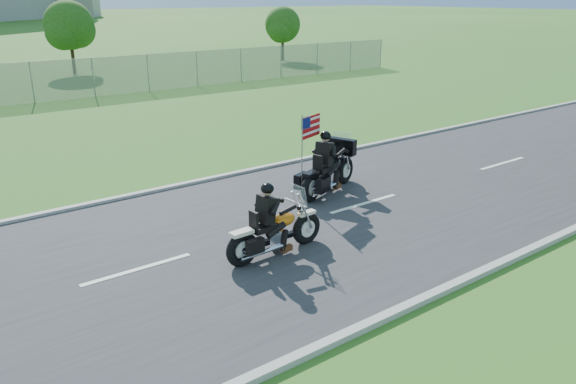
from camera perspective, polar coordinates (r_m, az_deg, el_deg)
ground at (r=12.03m, az=-6.18°, el=-5.38°), size 420.00×420.00×0.00m
road at (r=12.02m, az=-6.18°, el=-5.30°), size 120.00×8.00×0.04m
curb_north at (r=15.40m, az=-13.95°, el=-0.02°), size 120.00×0.18×0.12m
curb_south at (r=9.16m, az=7.33°, el=-13.62°), size 120.00×0.18×0.12m
tree_fence_near at (r=41.20m, az=-21.29°, el=15.28°), size 3.52×3.28×4.75m
tree_fence_far at (r=46.57m, az=-0.54°, el=16.46°), size 3.08×2.87×4.20m
motorcycle_lead at (r=11.30m, az=-1.43°, el=-4.14°), size 2.37×0.62×1.60m
motorcycle_follow at (r=14.91m, az=4.14°, el=2.08°), size 2.50×1.27×2.16m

